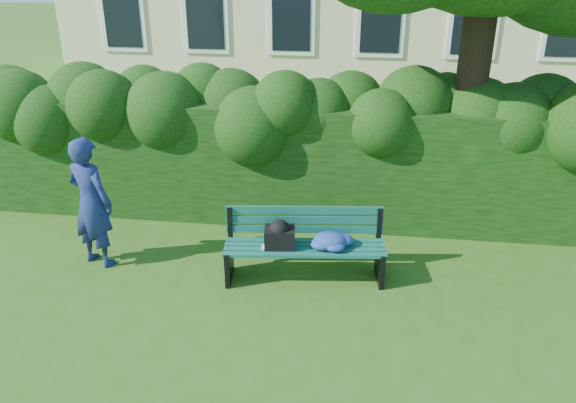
# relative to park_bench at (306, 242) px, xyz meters

# --- Properties ---
(ground) EXTENTS (80.00, 80.00, 0.00)m
(ground) POSITION_rel_park_bench_xyz_m (-0.26, -0.38, -0.50)
(ground) COLOR #335513
(ground) RESTS_ON ground
(hedge) EXTENTS (10.00, 1.00, 1.80)m
(hedge) POSITION_rel_park_bench_xyz_m (-0.26, 1.82, 0.40)
(hedge) COLOR black
(hedge) RESTS_ON ground
(park_bench) EXTENTS (2.05, 0.79, 0.89)m
(park_bench) POSITION_rel_park_bench_xyz_m (0.00, 0.00, 0.00)
(park_bench) COLOR #105145
(park_bench) RESTS_ON ground
(man_reading) EXTENTS (0.74, 0.61, 1.75)m
(man_reading) POSITION_rel_park_bench_xyz_m (-2.78, 0.00, 0.37)
(man_reading) COLOR navy
(man_reading) RESTS_ON ground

